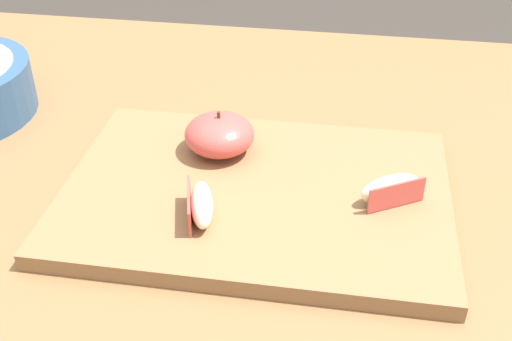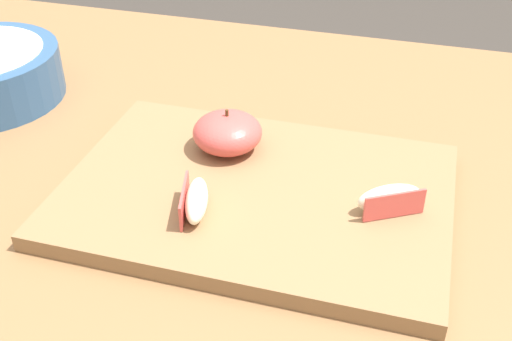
# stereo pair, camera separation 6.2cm
# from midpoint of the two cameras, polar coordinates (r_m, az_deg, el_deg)

# --- Properties ---
(dining_table) EXTENTS (1.48, 0.80, 0.76)m
(dining_table) POSITION_cam_midpoint_polar(r_m,az_deg,el_deg) (0.77, -7.34, -5.92)
(dining_table) COLOR brown
(dining_table) RESTS_ON ground_plane
(cutting_board) EXTENTS (0.38, 0.27, 0.02)m
(cutting_board) POSITION_cam_midpoint_polar(r_m,az_deg,el_deg) (0.64, -2.79, -2.22)
(cutting_board) COLOR olive
(cutting_board) RESTS_ON dining_table
(apple_half_skin_up) EXTENTS (0.07, 0.07, 0.05)m
(apple_half_skin_up) POSITION_cam_midpoint_polar(r_m,az_deg,el_deg) (0.68, -5.91, 3.14)
(apple_half_skin_up) COLOR #D14C47
(apple_half_skin_up) RESTS_ON cutting_board
(apple_wedge_back) EXTENTS (0.04, 0.07, 0.03)m
(apple_wedge_back) POSITION_cam_midpoint_polar(r_m,az_deg,el_deg) (0.59, -7.98, -3.15)
(apple_wedge_back) COLOR #F4EACC
(apple_wedge_back) RESTS_ON cutting_board
(apple_wedge_left) EXTENTS (0.06, 0.05, 0.03)m
(apple_wedge_left) POSITION_cam_midpoint_polar(r_m,az_deg,el_deg) (0.61, 9.16, -1.75)
(apple_wedge_left) COLOR #F4EACC
(apple_wedge_left) RESTS_ON cutting_board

